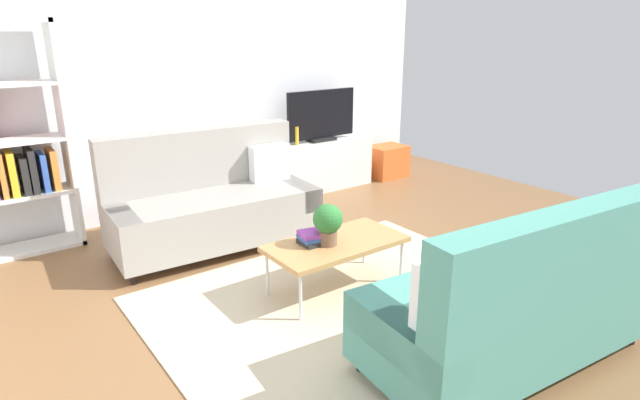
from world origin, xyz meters
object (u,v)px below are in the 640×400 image
tv (321,116)px  vase_0 (280,140)px  tv_console (320,165)px  couch_green (517,301)px  bottle_0 (297,136)px  table_book_0 (315,241)px  storage_trunk (387,161)px  potted_plant (328,222)px  coffee_table (336,245)px  couch_beige (213,202)px

tv → vase_0: size_ratio=7.74×
tv_console → vase_0: vase_0 is taller
couch_green → bottle_0: couch_green is taller
tv_console → table_book_0: (-1.71, -2.25, 0.12)m
storage_trunk → potted_plant: 3.56m
bottle_0 → tv: bearing=2.9°
couch_green → coffee_table: couch_green is taller
tv → table_book_0: tv is taller
storage_trunk → vase_0: (-1.68, 0.15, 0.48)m
couch_beige → coffee_table: 1.47m
coffee_table → vase_0: (0.98, 2.37, 0.31)m
vase_0 → bottle_0: bearing=-25.4°
couch_green → table_book_0: 1.55m
coffee_table → potted_plant: 0.23m
tv_console → storage_trunk: bearing=-5.2°
couch_green → storage_trunk: 4.36m
coffee_table → potted_plant: size_ratio=3.36×
storage_trunk → potted_plant: (-2.75, -2.23, 0.39)m
couch_green → vase_0: 3.87m
bottle_0 → storage_trunk: bearing=-2.3°
couch_beige → storage_trunk: 3.15m
storage_trunk → table_book_0: table_book_0 is taller
couch_beige → couch_green: same height
coffee_table → tv: 2.84m
potted_plant → vase_0: (1.07, 2.38, 0.10)m
coffee_table → table_book_0: 0.17m
tv_console → bottle_0: (-0.39, -0.04, 0.43)m
tv → potted_plant: tv is taller
table_book_0 → potted_plant: bearing=-53.1°
tv_console → storage_trunk: tv_console is taller
coffee_table → tv_console: tv_console is taller
couch_green → coffee_table: bearing=106.8°
coffee_table → storage_trunk: size_ratio=2.12×
potted_plant → couch_green: bearing=-75.3°
couch_beige → tv: 2.19m
table_book_0 → vase_0: vase_0 is taller
storage_trunk → potted_plant: potted_plant is taller
tv_console → potted_plant: bearing=-125.3°
potted_plant → bottle_0: 2.62m
potted_plant → coffee_table: bearing=4.6°
couch_beige → table_book_0: size_ratio=8.11×
coffee_table → tv_console: bearing=56.1°
coffee_table → couch_beige: bearing=105.1°
couch_green → tv_console: 3.96m
couch_green → bottle_0: size_ratio=8.77×
couch_green → vase_0: size_ratio=15.28×
tv → vase_0: bearing=173.1°
tv → couch_green: bearing=-109.0°
couch_green → bottle_0: 3.82m
tv_console → bottle_0: bottle_0 is taller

